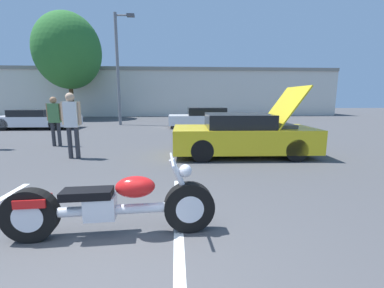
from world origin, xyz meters
name	(u,v)px	position (x,y,z in m)	size (l,w,h in m)	color
parking_stripe_middle	(179,250)	(0.86, 0.62, 0.00)	(0.12, 4.84, 0.01)	white
far_building	(167,91)	(0.00, 23.74, 2.34)	(32.00, 4.20, 4.40)	beige
light_pole	(119,64)	(-2.56, 14.38, 3.67)	(1.21, 0.28, 6.60)	slate
tree_background	(68,51)	(-7.55, 19.63, 5.28)	(5.07, 5.07, 8.20)	brown
motorcycle	(112,206)	(0.05, 1.00, 0.39)	(2.51, 0.70, 0.95)	black
show_car_hood_open	(244,135)	(2.81, 5.33, 0.60)	(4.09, 1.89, 1.99)	yellow
parked_car_right_row	(209,118)	(2.74, 12.69, 0.55)	(4.67, 1.74, 1.13)	white
parked_car_left_row	(36,119)	(-6.81, 12.61, 0.52)	(4.30, 1.86, 1.05)	silver
spectator_near_motorcycle	(72,120)	(-2.01, 5.24, 1.09)	(0.52, 0.24, 1.81)	#333338
spectator_midground	(55,117)	(-3.34, 7.18, 1.02)	(0.52, 0.22, 1.71)	#333338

